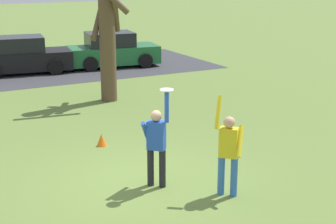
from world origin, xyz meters
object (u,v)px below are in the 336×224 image
object	(u,v)px
bare_tree_tall	(108,27)
field_cone_orange	(102,140)
frisbee_disc	(167,90)
person_defender	(228,149)
person_catcher	(156,142)
parked_car_black	(22,56)
parked_car_green	(113,51)

from	to	relation	value
bare_tree_tall	field_cone_orange	bearing A→B (deg)	-114.43
frisbee_disc	person_defender	bearing A→B (deg)	-45.29
person_defender	bare_tree_tall	bearing A→B (deg)	-50.28
person_defender	frisbee_disc	world-z (taller)	frisbee_disc
bare_tree_tall	field_cone_orange	distance (m)	5.32
person_catcher	bare_tree_tall	xyz separation A→B (m)	(1.87, 7.28, 1.53)
person_defender	frisbee_disc	distance (m)	1.69
frisbee_disc	parked_car_black	bearing A→B (deg)	89.38
parked_car_black	bare_tree_tall	bearing A→B (deg)	-67.86
person_catcher	parked_car_black	size ratio (longest dim) A/B	0.48
person_catcher	parked_car_black	world-z (taller)	person_catcher
person_catcher	parked_car_black	bearing A→B (deg)	133.99
person_defender	parked_car_black	xyz separation A→B (m)	(-0.75, 14.70, -0.25)
person_catcher	bare_tree_tall	distance (m)	7.67
frisbee_disc	parked_car_green	xyz separation A→B (m)	(4.24, 13.41, -1.37)
person_catcher	frisbee_disc	xyz separation A→B (m)	(0.16, -0.16, 1.11)
parked_car_black	field_cone_orange	world-z (taller)	parked_car_black
parked_car_black	parked_car_green	distance (m)	4.11
person_defender	parked_car_black	bearing A→B (deg)	-41.80
person_catcher	frisbee_disc	distance (m)	1.13
person_catcher	frisbee_disc	world-z (taller)	frisbee_disc
person_catcher	parked_car_green	world-z (taller)	person_catcher
field_cone_orange	person_catcher	bearing A→B (deg)	-88.05
person_catcher	field_cone_orange	xyz separation A→B (m)	(-0.10, 2.94, -0.82)
frisbee_disc	bare_tree_tall	distance (m)	7.65
bare_tree_tall	field_cone_orange	xyz separation A→B (m)	(-1.97, -4.34, -2.36)
parked_car_green	person_defender	bearing A→B (deg)	-94.84
parked_car_green	person_catcher	bearing A→B (deg)	-100.07
parked_car_green	frisbee_disc	bearing A→B (deg)	-99.25
frisbee_disc	bare_tree_tall	bearing A→B (deg)	77.04
person_defender	frisbee_disc	xyz separation A→B (m)	(-0.90, 0.91, 1.11)
frisbee_disc	bare_tree_tall	size ratio (longest dim) A/B	0.06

